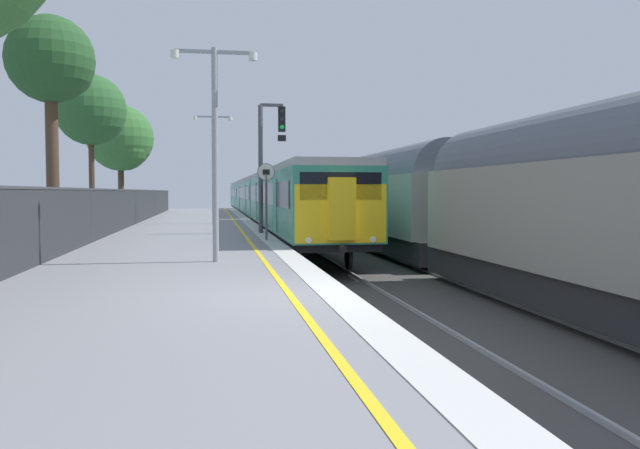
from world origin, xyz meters
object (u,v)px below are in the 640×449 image
(freight_train_adjacent_track, at_px, (396,198))
(background_tree_right, at_px, (121,141))
(speed_limit_sign, at_px, (266,191))
(commuter_train_at_platform, at_px, (261,197))
(signal_gantry, at_px, (267,153))
(platform_lamp_mid, at_px, (215,134))
(background_tree_left, at_px, (53,64))
(background_tree_centre, at_px, (93,112))
(platform_lamp_far, at_px, (213,160))

(freight_train_adjacent_track, xyz_separation_m, background_tree_right, (-13.82, 20.23, 3.81))
(freight_train_adjacent_track, height_order, speed_limit_sign, freight_train_adjacent_track)
(commuter_train_at_platform, height_order, background_tree_right, background_tree_right)
(signal_gantry, height_order, platform_lamp_mid, signal_gantry)
(freight_train_adjacent_track, height_order, background_tree_left, background_tree_left)
(background_tree_left, xyz_separation_m, background_tree_right, (-0.90, 23.50, -0.76))
(platform_lamp_mid, xyz_separation_m, background_tree_left, (-5.34, 7.78, 2.95))
(freight_train_adjacent_track, xyz_separation_m, background_tree_centre, (-13.61, 8.12, 4.31))
(background_tree_left, height_order, background_tree_right, background_tree_right)
(signal_gantry, relative_size, platform_lamp_mid, 1.03)
(platform_lamp_far, xyz_separation_m, background_tree_centre, (-6.02, 0.40, 2.37))
(freight_train_adjacent_track, height_order, platform_lamp_far, platform_lamp_far)
(platform_lamp_mid, bearing_deg, background_tree_centre, 107.43)
(platform_lamp_mid, relative_size, background_tree_right, 0.66)
(signal_gantry, distance_m, background_tree_left, 8.36)
(freight_train_adjacent_track, bearing_deg, commuter_train_at_platform, 99.78)
(commuter_train_at_platform, distance_m, platform_lamp_mid, 34.52)
(platform_lamp_far, bearing_deg, background_tree_centre, 176.24)
(background_tree_centre, bearing_deg, speed_limit_sign, -58.38)
(commuter_train_at_platform, xyz_separation_m, background_tree_right, (-9.82, -3.01, 3.93))
(platform_lamp_mid, distance_m, background_tree_right, 31.97)
(freight_train_adjacent_track, relative_size, background_tree_centre, 5.54)
(signal_gantry, xyz_separation_m, platform_lamp_far, (-2.11, 8.34, 0.11))
(commuter_train_at_platform, height_order, signal_gantry, signal_gantry)
(freight_train_adjacent_track, height_order, background_tree_centre, background_tree_centre)
(speed_limit_sign, distance_m, background_tree_right, 26.20)
(speed_limit_sign, xyz_separation_m, background_tree_right, (-7.97, 24.71, 3.52))
(commuter_train_at_platform, relative_size, speed_limit_sign, 24.23)
(commuter_train_at_platform, height_order, freight_train_adjacent_track, freight_train_adjacent_track)
(commuter_train_at_platform, height_order, background_tree_left, background_tree_left)
(commuter_train_at_platform, relative_size, freight_train_adjacent_track, 1.51)
(background_tree_centre, bearing_deg, freight_train_adjacent_track, -30.83)
(commuter_train_at_platform, relative_size, platform_lamp_mid, 12.64)
(platform_lamp_far, height_order, background_tree_left, background_tree_left)
(commuter_train_at_platform, relative_size, background_tree_left, 8.38)
(commuter_train_at_platform, bearing_deg, speed_limit_sign, -93.81)
(background_tree_left, distance_m, background_tree_right, 23.53)
(speed_limit_sign, relative_size, platform_lamp_far, 0.46)
(commuter_train_at_platform, relative_size, signal_gantry, 12.31)
(platform_lamp_far, distance_m, background_tree_left, 12.50)
(signal_gantry, bearing_deg, speed_limit_sign, -95.41)
(speed_limit_sign, xyz_separation_m, platform_lamp_far, (-1.74, 12.21, 1.65))
(commuter_train_at_platform, distance_m, background_tree_left, 28.36)
(speed_limit_sign, relative_size, background_tree_right, 0.34)
(background_tree_right, bearing_deg, signal_gantry, -68.19)
(platform_lamp_mid, relative_size, background_tree_left, 0.66)
(platform_lamp_mid, xyz_separation_m, background_tree_centre, (-6.02, 19.17, 2.69))
(freight_train_adjacent_track, xyz_separation_m, background_tree_left, (-12.93, -3.27, 4.57))
(speed_limit_sign, bearing_deg, background_tree_right, 107.88)
(speed_limit_sign, xyz_separation_m, background_tree_left, (-7.08, 1.22, 4.28))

